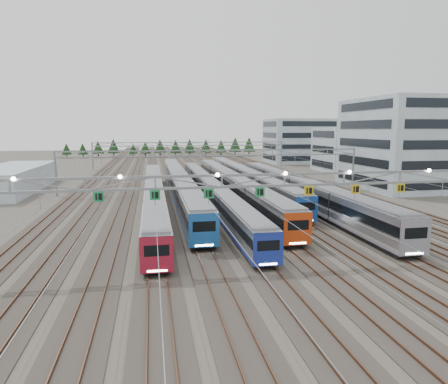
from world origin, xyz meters
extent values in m
plane|color=#47423A|center=(0.00, 0.00, 0.00)|extent=(400.00, 400.00, 0.00)
cube|color=#2D2823|center=(0.00, 100.00, 0.04)|extent=(54.00, 260.00, 0.08)
cube|color=brown|center=(-25.47, 100.00, 0.16)|extent=(0.08, 260.00, 0.16)
cube|color=brown|center=(25.47, 100.00, 0.16)|extent=(0.08, 260.00, 0.16)
cube|color=brown|center=(-0.72, 100.00, 0.16)|extent=(0.08, 260.00, 0.16)
cube|color=brown|center=(0.72, 100.00, 0.16)|extent=(0.08, 260.00, 0.16)
cube|color=black|center=(-11.25, 27.88, 0.41)|extent=(2.22, 60.45, 0.34)
cube|color=#AAADB2|center=(-11.25, 27.88, 2.03)|extent=(2.61, 61.68, 2.93)
cube|color=black|center=(-11.25, 27.88, 2.38)|extent=(2.67, 61.37, 0.88)
cube|color=maroon|center=(-11.25, 27.88, 0.80)|extent=(2.66, 61.37, 0.33)
cube|color=slate|center=(-11.25, 27.88, 3.59)|extent=(2.35, 60.45, 0.23)
cube|color=maroon|center=(-11.25, -2.91, 2.03)|extent=(2.63, 0.12, 2.93)
cube|color=black|center=(-11.25, -2.94, 2.38)|extent=(1.95, 0.10, 0.88)
cube|color=white|center=(-11.25, -2.97, 0.75)|extent=(1.56, 0.06, 0.14)
cube|color=black|center=(-6.75, 36.73, 0.43)|extent=(2.48, 66.05, 0.38)
cube|color=#AAADB2|center=(-6.75, 36.73, 2.25)|extent=(2.92, 67.40, 3.29)
cube|color=black|center=(-6.75, 36.73, 2.64)|extent=(2.98, 67.06, 0.99)
cube|color=#1D5CAE|center=(-6.75, 36.73, 0.87)|extent=(2.97, 67.06, 0.37)
cube|color=slate|center=(-6.75, 36.73, 3.99)|extent=(2.63, 66.05, 0.26)
cube|color=#1D5CAE|center=(-6.75, 3.08, 2.25)|extent=(2.94, 0.12, 3.29)
cube|color=black|center=(-6.75, 3.05, 2.64)|extent=(2.19, 0.10, 0.99)
cube|color=white|center=(-6.75, 3.02, 0.81)|extent=(1.75, 0.06, 0.16)
cube|color=black|center=(-2.25, 30.55, 0.40)|extent=(2.15, 65.69, 0.32)
cube|color=#AAADB2|center=(-2.25, 30.55, 1.97)|extent=(2.52, 67.03, 2.84)
cube|color=black|center=(-2.25, 30.55, 2.32)|extent=(2.58, 66.69, 0.86)
cube|color=navy|center=(-2.25, 30.55, 0.78)|extent=(2.57, 66.69, 0.32)
cube|color=slate|center=(-2.25, 30.55, 3.48)|extent=(2.27, 65.69, 0.23)
cube|color=navy|center=(-2.25, -2.92, 1.97)|extent=(2.54, 0.12, 2.84)
cube|color=black|center=(-2.25, -2.95, 2.32)|extent=(1.89, 0.10, 0.86)
cube|color=white|center=(-2.25, -2.98, 0.74)|extent=(1.51, 0.06, 0.14)
cube|color=black|center=(2.25, 34.70, 0.42)|extent=(2.42, 63.71, 0.37)
cube|color=#AAADB2|center=(2.25, 34.70, 2.20)|extent=(2.85, 65.01, 3.20)
cube|color=black|center=(2.25, 34.70, 2.58)|extent=(2.91, 64.68, 0.97)
cube|color=#C53C11|center=(2.25, 34.70, 0.85)|extent=(2.90, 64.68, 0.36)
cube|color=slate|center=(2.25, 34.70, 3.90)|extent=(2.56, 63.71, 0.25)
cube|color=#C53C11|center=(2.25, 2.24, 2.20)|extent=(2.87, 0.12, 3.20)
cube|color=black|center=(2.25, 2.21, 2.58)|extent=(2.14, 0.10, 0.97)
cube|color=white|center=(2.25, 2.18, 0.80)|extent=(1.71, 0.06, 0.15)
cube|color=black|center=(6.75, 44.16, 0.42)|extent=(2.37, 64.56, 0.36)
cube|color=#AAADB2|center=(6.75, 44.16, 2.16)|extent=(2.79, 65.88, 3.14)
cube|color=black|center=(6.75, 44.16, 2.54)|extent=(2.85, 65.55, 0.95)
cube|color=#1849A8|center=(6.75, 44.16, 0.84)|extent=(2.84, 65.55, 0.35)
cube|color=slate|center=(6.75, 44.16, 3.83)|extent=(2.51, 64.56, 0.25)
cube|color=#1849A8|center=(6.75, 11.27, 2.16)|extent=(2.81, 0.12, 3.14)
cube|color=black|center=(6.75, 11.24, 2.54)|extent=(2.09, 0.10, 0.95)
cube|color=white|center=(6.75, 11.21, 0.79)|extent=(1.67, 0.06, 0.15)
cube|color=black|center=(11.25, 26.13, 0.43)|extent=(2.51, 56.67, 0.38)
cube|color=#AAADB2|center=(11.25, 26.13, 2.27)|extent=(2.95, 57.83, 3.32)
cube|color=black|center=(11.25, 26.13, 2.67)|extent=(3.01, 57.54, 1.00)
cube|color=gray|center=(11.25, 26.13, 0.87)|extent=(3.00, 57.54, 0.37)
cube|color=slate|center=(11.25, 26.13, 4.03)|extent=(2.66, 56.67, 0.26)
cube|color=gray|center=(11.25, -2.73, 2.27)|extent=(2.97, 0.12, 3.32)
cube|color=black|center=(11.25, -2.76, 2.67)|extent=(2.21, 0.10, 1.00)
cube|color=white|center=(11.25, -2.79, 0.82)|extent=(1.77, 0.06, 0.16)
cube|color=gray|center=(0.00, 0.00, 7.80)|extent=(56.00, 0.22, 0.22)
cube|color=gray|center=(0.00, 0.00, 6.80)|extent=(56.00, 0.22, 0.22)
cube|color=#1B8B48|center=(-15.75, -0.12, 6.30)|extent=(0.85, 0.06, 0.85)
cube|color=#1B8B48|center=(-11.25, -0.12, 6.30)|extent=(0.85, 0.06, 0.85)
cube|color=#1B8B48|center=(-6.75, -0.12, 6.30)|extent=(0.85, 0.06, 0.85)
cube|color=#1B8B48|center=(-2.25, -0.12, 6.30)|extent=(0.85, 0.06, 0.85)
cube|color=gold|center=(2.25, -0.12, 6.30)|extent=(0.85, 0.06, 0.85)
cube|color=gold|center=(6.75, -0.12, 6.30)|extent=(0.85, 0.06, 0.85)
cube|color=gold|center=(11.25, -0.12, 6.30)|extent=(0.85, 0.06, 0.85)
cylinder|color=gray|center=(-28.00, 40.00, 4.00)|extent=(0.36, 0.36, 8.00)
cylinder|color=gray|center=(28.00, 40.00, 4.00)|extent=(0.36, 0.36, 8.00)
cube|color=gray|center=(0.00, 40.00, 7.80)|extent=(56.00, 0.22, 0.22)
cube|color=gray|center=(0.00, 40.00, 6.80)|extent=(56.00, 0.22, 0.22)
cylinder|color=gray|center=(-28.00, 85.00, 4.00)|extent=(0.36, 0.36, 8.00)
cylinder|color=gray|center=(28.00, 85.00, 4.00)|extent=(0.36, 0.36, 8.00)
cube|color=gray|center=(0.00, 85.00, 7.80)|extent=(56.00, 0.22, 0.22)
cube|color=gray|center=(0.00, 85.00, 6.80)|extent=(56.00, 0.22, 0.22)
cube|color=#90A1AC|center=(38.18, 39.14, 8.84)|extent=(18.00, 22.00, 17.68)
cube|color=#90A1AC|center=(41.51, 69.48, 6.06)|extent=(14.00, 16.00, 12.12)
cube|color=#90A1AC|center=(39.85, 100.94, 7.55)|extent=(22.00, 18.00, 15.09)
cube|color=#90A1AC|center=(-37.79, 48.46, 2.30)|extent=(10.00, 30.00, 4.59)
camera|label=1|loc=(-11.42, -33.24, 11.72)|focal=32.00mm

